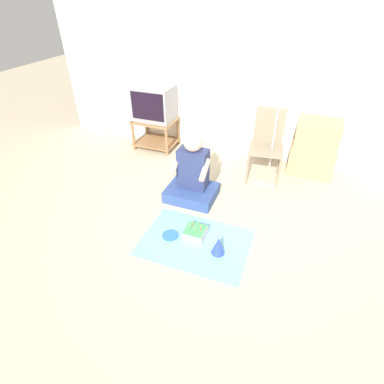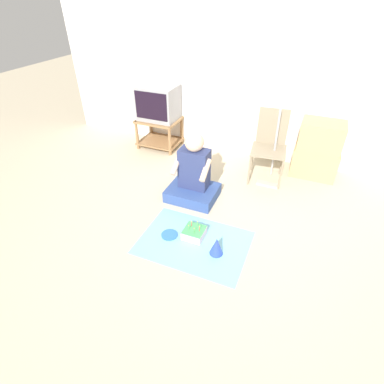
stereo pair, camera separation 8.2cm
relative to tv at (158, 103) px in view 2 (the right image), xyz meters
The scene contains 12 objects.
ground_plane 2.47m from the tv, 49.96° to the right, with size 16.00×16.00×0.00m, color beige.
wall_back 1.65m from the tv, ahead, with size 6.40×0.06×2.55m.
tv_stand 0.43m from the tv, 90.00° to the right, with size 0.63×0.50×0.45m.
tv is the anchor object (origin of this frame).
folding_chair 1.77m from the tv, ahead, with size 0.47×0.47×0.90m.
cardboard_box_stack 2.34m from the tv, ahead, with size 0.57×0.38×0.75m.
dust_mop 1.90m from the tv, 13.24° to the right, with size 0.28×0.30×1.12m.
person_seated 1.55m from the tv, 46.91° to the right, with size 0.58×0.47×0.91m.
party_cloth 2.37m from the tv, 53.93° to the right, with size 1.08×0.77×0.01m.
birthday_cake 2.28m from the tv, 53.35° to the right, with size 0.21×0.21×0.17m.
party_hat_blue 2.54m from the tv, 49.87° to the right, with size 0.13×0.13×0.19m.
paper_plate 2.23m from the tv, 60.04° to the right, with size 0.17×0.17×0.01m.
Camera 2 is at (0.63, -2.04, 2.17)m, focal length 28.00 mm.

